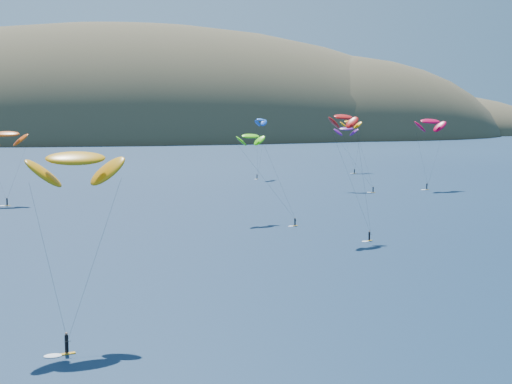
{
  "coord_description": "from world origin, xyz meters",
  "views": [
    {
      "loc": [
        -27.78,
        -41.34,
        23.77
      ],
      "look_at": [
        2.99,
        80.0,
        9.0
      ],
      "focal_mm": 50.0,
      "sensor_mm": 36.0,
      "label": 1
    }
  ],
  "objects": [
    {
      "name": "kitesurfer_3",
      "position": [
        8.23,
        105.31,
        17.81
      ],
      "size": [
        10.99,
        13.27,
        19.7
      ],
      "rotation": [
        0.0,
        0.0,
        0.32
      ],
      "color": "gold",
      "rests_on": "ground"
    },
    {
      "name": "kitesurfer_11",
      "position": [
        72.6,
        209.66,
        18.66
      ],
      "size": [
        8.31,
        10.56,
        20.99
      ],
      "rotation": [
        0.0,
        0.0,
        0.03
      ],
      "color": "gold",
      "rests_on": "ground"
    },
    {
      "name": "kitesurfer_2",
      "position": [
        -27.8,
        34.95,
        18.54
      ],
      "size": [
        10.27,
        10.55,
        21.25
      ],
      "rotation": [
        0.0,
        0.0,
        0.2
      ],
      "color": "gold",
      "rests_on": "ground"
    },
    {
      "name": "kitesurfer_8",
      "position": [
        74.15,
        150.94,
        19.86
      ],
      "size": [
        10.98,
        7.3,
        22.77
      ],
      "rotation": [
        0.0,
        0.0,
        0.17
      ],
      "color": "gold",
      "rests_on": "ground"
    },
    {
      "name": "kitesurfer_4",
      "position": [
        33.42,
        193.55,
        19.79
      ],
      "size": [
        7.08,
        8.14,
        21.82
      ],
      "rotation": [
        0.0,
        0.0,
        0.87
      ],
      "color": "gold",
      "rests_on": "ground"
    },
    {
      "name": "kitesurfer_1",
      "position": [
        -44.49,
        146.39,
        17.32
      ],
      "size": [
        10.23,
        8.47,
        20.13
      ],
      "rotation": [
        0.0,
        0.0,
        -0.06
      ],
      "color": "gold",
      "rests_on": "ground"
    },
    {
      "name": "kitesurfer_9",
      "position": [
        20.13,
        82.2,
        22.07
      ],
      "size": [
        7.59,
        9.59,
        24.07
      ],
      "rotation": [
        0.0,
        0.0,
        0.44
      ],
      "color": "gold",
      "rests_on": "ground"
    },
    {
      "name": "island",
      "position": [
        39.4,
        562.36,
        -10.74
      ],
      "size": [
        730.0,
        300.0,
        210.0
      ],
      "color": "#3D3526",
      "rests_on": "ground"
    },
    {
      "name": "kitesurfer_6",
      "position": [
        48.96,
        154.12,
        17.71
      ],
      "size": [
        8.92,
        13.0,
        19.63
      ],
      "rotation": [
        0.0,
        0.0,
        -0.42
      ],
      "color": "gold",
      "rests_on": "ground"
    }
  ]
}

